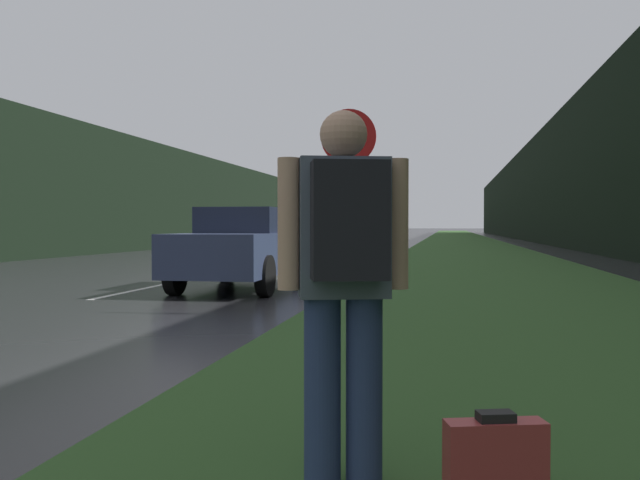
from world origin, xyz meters
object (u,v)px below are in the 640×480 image
object	(u,v)px
car_passing_far	(352,236)
suitcase	(495,465)
hitchhiker_with_backpack	(344,273)
car_passing_near	(244,247)
stop_sign	(348,186)
car_oncoming	(320,233)

from	to	relation	value
car_passing_far	suitcase	bearing A→B (deg)	99.43
hitchhiker_with_backpack	car_passing_near	world-z (taller)	hitchhiker_with_backpack
hitchhiker_with_backpack	car_passing_far	xyz separation A→B (m)	(-3.40, 24.31, -0.22)
stop_sign	suitcase	distance (m)	6.33
suitcase	car_passing_near	distance (m)	10.41
stop_sign	car_passing_far	world-z (taller)	stop_sign
hitchhiker_with_backpack	car_passing_near	bearing A→B (deg)	93.67
hitchhiker_with_backpack	suitcase	bearing A→B (deg)	-25.12
stop_sign	car_oncoming	distance (m)	31.77
stop_sign	hitchhiker_with_backpack	distance (m)	5.95
stop_sign	car_oncoming	size ratio (longest dim) A/B	0.59
car_passing_far	car_oncoming	size ratio (longest dim) A/B	0.92
stop_sign	suitcase	size ratio (longest dim) A/B	6.21
car_oncoming	car_passing_far	bearing A→B (deg)	-73.57
hitchhiker_with_backpack	suitcase	distance (m)	1.04
hitchhiker_with_backpack	car_oncoming	world-z (taller)	hitchhiker_with_backpack
hitchhiker_with_backpack	car_passing_near	distance (m)	10.06
car_passing_far	car_oncoming	bearing A→B (deg)	-73.57
car_passing_near	car_passing_far	distance (m)	14.85
hitchhiker_with_backpack	car_oncoming	xyz separation A→B (m)	(-7.13, 36.98, -0.24)
hitchhiker_with_backpack	car_oncoming	bearing A→B (deg)	84.86
suitcase	car_passing_far	xyz separation A→B (m)	(-4.06, 24.41, 0.58)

